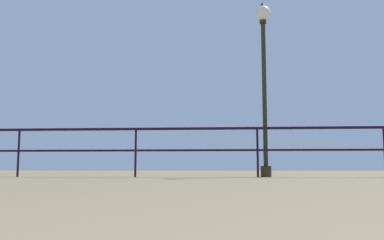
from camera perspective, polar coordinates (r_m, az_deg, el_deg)
pier_railing at (r=8.34m, az=8.99°, el=-2.66°), size 24.55×0.05×0.99m
lamppost_center at (r=8.80m, az=9.86°, el=7.73°), size 0.32×0.32×3.68m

